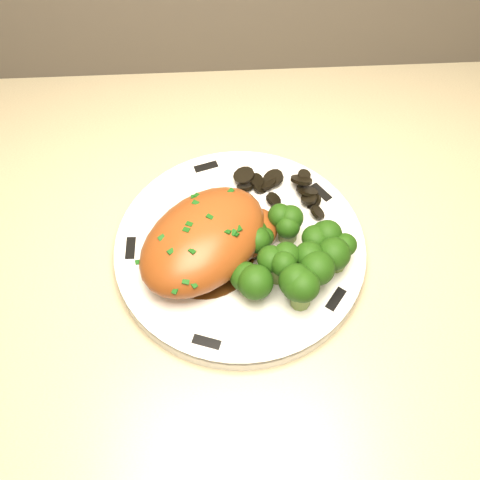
{
  "coord_description": "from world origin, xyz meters",
  "views": [
    {
      "loc": [
        -0.22,
        1.36,
        1.4
      ],
      "look_at": [
        -0.2,
        1.7,
        0.91
      ],
      "focal_mm": 45.0,
      "sensor_mm": 36.0,
      "label": 1
    }
  ],
  "objects_px": {
    "plate": "(240,250)",
    "broccoli_florets": "(294,255)",
    "chicken_breast": "(209,240)",
    "counter": "(257,411)"
  },
  "relations": [
    {
      "from": "counter",
      "to": "broccoli_florets",
      "type": "relative_size",
      "value": 18.02
    },
    {
      "from": "plate",
      "to": "broccoli_florets",
      "type": "distance_m",
      "value": 0.07
    },
    {
      "from": "plate",
      "to": "broccoli_florets",
      "type": "xyz_separation_m",
      "value": [
        0.05,
        -0.03,
        0.03
      ]
    },
    {
      "from": "plate",
      "to": "chicken_breast",
      "type": "distance_m",
      "value": 0.05
    },
    {
      "from": "chicken_breast",
      "to": "broccoli_florets",
      "type": "relative_size",
      "value": 1.51
    },
    {
      "from": "counter",
      "to": "plate",
      "type": "distance_m",
      "value": 0.45
    },
    {
      "from": "chicken_breast",
      "to": "plate",
      "type": "bearing_deg",
      "value": -28.31
    },
    {
      "from": "counter",
      "to": "plate",
      "type": "height_order",
      "value": "counter"
    },
    {
      "from": "counter",
      "to": "plate",
      "type": "relative_size",
      "value": 8.04
    },
    {
      "from": "counter",
      "to": "broccoli_florets",
      "type": "bearing_deg",
      "value": -14.38
    }
  ]
}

